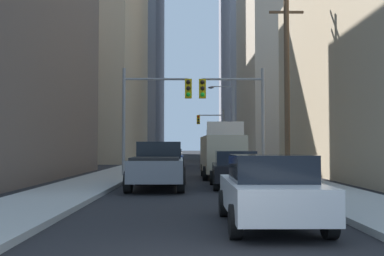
# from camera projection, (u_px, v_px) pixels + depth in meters

# --- Properties ---
(sidewalk_left) EXTENTS (2.77, 160.00, 0.15)m
(sidewalk_left) POSITION_uv_depth(u_px,v_px,m) (154.00, 160.00, 55.43)
(sidewalk_left) COLOR #9E9E99
(sidewalk_left) RESTS_ON ground
(sidewalk_right) EXTENTS (2.77, 160.00, 0.15)m
(sidewalk_right) POSITION_uv_depth(u_px,v_px,m) (228.00, 160.00, 55.50)
(sidewalk_right) COLOR #9E9E99
(sidewalk_right) RESTS_ON ground
(city_bus) EXTENTS (2.95, 11.59, 3.40)m
(city_bus) POSITION_uv_depth(u_px,v_px,m) (222.00, 144.00, 36.06)
(city_bus) COLOR silver
(city_bus) RESTS_ON ground
(pickup_truck_grey) EXTENTS (2.20, 5.44, 1.90)m
(pickup_truck_grey) POSITION_uv_depth(u_px,v_px,m) (158.00, 165.00, 18.30)
(pickup_truck_grey) COLOR slate
(pickup_truck_grey) RESTS_ON ground
(cargo_van_beige) EXTENTS (2.18, 5.28, 2.26)m
(cargo_van_beige) POSITION_uv_depth(u_px,v_px,m) (222.00, 154.00, 24.22)
(cargo_van_beige) COLOR #C6B793
(cargo_van_beige) RESTS_ON ground
(sedan_white) EXTENTS (1.95, 4.21, 1.52)m
(sedan_white) POSITION_uv_depth(u_px,v_px,m) (269.00, 190.00, 9.57)
(sedan_white) COLOR white
(sedan_white) RESTS_ON ground
(sedan_black) EXTENTS (1.95, 4.25, 1.52)m
(sedan_black) POSITION_uv_depth(u_px,v_px,m) (235.00, 169.00, 18.63)
(sedan_black) COLOR black
(sedan_black) RESTS_ON ground
(sedan_blue) EXTENTS (1.95, 4.23, 1.52)m
(sedan_blue) POSITION_uv_depth(u_px,v_px,m) (172.00, 158.00, 38.85)
(sedan_blue) COLOR navy
(sedan_blue) RESTS_ON ground
(traffic_signal_near_left) EXTENTS (3.80, 0.44, 6.00)m
(traffic_signal_near_left) POSITION_uv_depth(u_px,v_px,m) (153.00, 104.00, 24.61)
(traffic_signal_near_left) COLOR gray
(traffic_signal_near_left) RESTS_ON ground
(traffic_signal_near_right) EXTENTS (3.59, 0.44, 6.00)m
(traffic_signal_near_right) POSITION_uv_depth(u_px,v_px,m) (235.00, 104.00, 24.64)
(traffic_signal_near_right) COLOR gray
(traffic_signal_near_right) RESTS_ON ground
(traffic_signal_far_right) EXTENTS (3.24, 0.44, 6.00)m
(traffic_signal_far_right) POSITION_uv_depth(u_px,v_px,m) (212.00, 127.00, 52.67)
(traffic_signal_far_right) COLOR gray
(traffic_signal_far_right) RESTS_ON ground
(utility_pole_right) EXTENTS (2.20, 0.28, 10.16)m
(utility_pole_right) POSITION_uv_depth(u_px,v_px,m) (287.00, 77.00, 23.53)
(utility_pole_right) COLOR brown
(utility_pole_right) RESTS_ON ground
(street_lamp_right) EXTENTS (2.47, 0.32, 7.50)m
(street_lamp_right) POSITION_uv_depth(u_px,v_px,m) (229.00, 116.00, 41.76)
(street_lamp_right) COLOR gray
(street_lamp_right) RESTS_ON ground
(building_left_mid_office) EXTENTS (24.50, 23.99, 24.11)m
(building_left_mid_office) POSITION_uv_depth(u_px,v_px,m) (38.00, 62.00, 55.01)
(building_left_mid_office) COLOR tan
(building_left_mid_office) RESTS_ON ground
(building_left_far_tower) EXTENTS (25.51, 28.74, 59.78)m
(building_left_far_tower) POSITION_uv_depth(u_px,v_px,m) (102.00, 17.00, 97.63)
(building_left_far_tower) COLOR #4C515B
(building_left_far_tower) RESTS_ON ground
(building_right_mid_block) EXTENTS (24.96, 18.43, 33.02)m
(building_right_mid_block) POSITION_uv_depth(u_px,v_px,m) (344.00, 28.00, 56.16)
(building_right_mid_block) COLOR #B7A893
(building_right_mid_block) RESTS_ON ground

